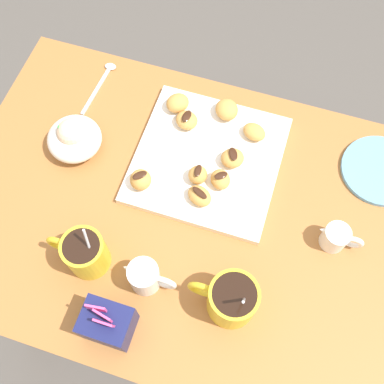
# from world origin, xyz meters

# --- Properties ---
(ground_plane) EXTENTS (8.00, 8.00, 0.00)m
(ground_plane) POSITION_xyz_m (0.00, 0.00, 0.00)
(ground_plane) COLOR #514C47
(dining_table) EXTENTS (0.99, 0.69, 0.74)m
(dining_table) POSITION_xyz_m (0.00, 0.00, 0.59)
(dining_table) COLOR #A36633
(dining_table) RESTS_ON ground_plane
(pastry_plate_square) EXTENTS (0.31, 0.31, 0.02)m
(pastry_plate_square) POSITION_xyz_m (-0.01, -0.13, 0.75)
(pastry_plate_square) COLOR white
(pastry_plate_square) RESTS_ON dining_table
(coffee_mug_yellow_left) EXTENTS (0.13, 0.09, 0.15)m
(coffee_mug_yellow_left) POSITION_xyz_m (-0.14, 0.16, 0.79)
(coffee_mug_yellow_left) COLOR yellow
(coffee_mug_yellow_left) RESTS_ON dining_table
(coffee_mug_yellow_right) EXTENTS (0.12, 0.08, 0.14)m
(coffee_mug_yellow_right) POSITION_xyz_m (0.15, 0.16, 0.79)
(coffee_mug_yellow_right) COLOR yellow
(coffee_mug_yellow_right) RESTS_ON dining_table
(cream_pitcher_white) EXTENTS (0.10, 0.06, 0.07)m
(cream_pitcher_white) POSITION_xyz_m (0.02, 0.16, 0.78)
(cream_pitcher_white) COLOR white
(cream_pitcher_white) RESTS_ON dining_table
(sugar_caddy) EXTENTS (0.09, 0.07, 0.11)m
(sugar_caddy) POSITION_xyz_m (0.06, 0.27, 0.78)
(sugar_caddy) COLOR #191E51
(sugar_caddy) RESTS_ON dining_table
(ice_cream_bowl) EXTENTS (0.12, 0.12, 0.09)m
(ice_cream_bowl) POSITION_xyz_m (0.28, -0.08, 0.78)
(ice_cream_bowl) COLOR white
(ice_cream_bowl) RESTS_ON dining_table
(chocolate_sauce_pitcher) EXTENTS (0.09, 0.05, 0.06)m
(chocolate_sauce_pitcher) POSITION_xyz_m (-0.31, -0.03, 0.77)
(chocolate_sauce_pitcher) COLOR white
(chocolate_sauce_pitcher) RESTS_ON dining_table
(saucer_sky_left) EXTENTS (0.17, 0.17, 0.01)m
(saucer_sky_left) POSITION_xyz_m (-0.38, -0.22, 0.75)
(saucer_sky_left) COLOR #66A8DB
(saucer_sky_left) RESTS_ON dining_table
(loose_spoon_near_saucer) EXTENTS (0.03, 0.16, 0.01)m
(loose_spoon_near_saucer) POSITION_xyz_m (0.29, -0.26, 0.75)
(loose_spoon_near_saucer) COLOR silver
(loose_spoon_near_saucer) RESTS_ON dining_table
(beignet_0) EXTENTS (0.07, 0.07, 0.04)m
(beignet_0) POSITION_xyz_m (0.09, -0.23, 0.78)
(beignet_0) COLOR #D19347
(beignet_0) RESTS_ON pastry_plate_square
(beignet_1) EXTENTS (0.06, 0.06, 0.03)m
(beignet_1) POSITION_xyz_m (-0.09, -0.22, 0.77)
(beignet_1) COLOR #D19347
(beignet_1) RESTS_ON pastry_plate_square
(beignet_2) EXTENTS (0.06, 0.06, 0.04)m
(beignet_2) POSITION_xyz_m (0.10, -0.03, 0.78)
(beignet_2) COLOR #D19347
(beignet_2) RESTS_ON pastry_plate_square
(chocolate_drizzle_2) EXTENTS (0.03, 0.03, 0.00)m
(chocolate_drizzle_2) POSITION_xyz_m (0.10, -0.03, 0.80)
(chocolate_drizzle_2) COLOR #381E11
(chocolate_drizzle_2) RESTS_ON beignet_2
(beignet_3) EXTENTS (0.07, 0.07, 0.03)m
(beignet_3) POSITION_xyz_m (-0.06, -0.14, 0.78)
(beignet_3) COLOR #D19347
(beignet_3) RESTS_ON pastry_plate_square
(chocolate_drizzle_3) EXTENTS (0.03, 0.04, 0.00)m
(chocolate_drizzle_3) POSITION_xyz_m (-0.06, -0.14, 0.79)
(chocolate_drizzle_3) COLOR #381E11
(chocolate_drizzle_3) RESTS_ON beignet_3
(beignet_4) EXTENTS (0.07, 0.06, 0.03)m
(beignet_4) POSITION_xyz_m (0.06, -0.20, 0.77)
(beignet_4) COLOR #D19347
(beignet_4) RESTS_ON pastry_plate_square
(chocolate_drizzle_4) EXTENTS (0.02, 0.03, 0.00)m
(chocolate_drizzle_4) POSITION_xyz_m (0.06, -0.20, 0.79)
(chocolate_drizzle_4) COLOR #381E11
(chocolate_drizzle_4) RESTS_ON beignet_4
(beignet_5) EXTENTS (0.07, 0.06, 0.03)m
(beignet_5) POSITION_xyz_m (-0.02, -0.03, 0.77)
(beignet_5) COLOR #D19347
(beignet_5) RESTS_ON pastry_plate_square
(chocolate_drizzle_5) EXTENTS (0.04, 0.03, 0.00)m
(chocolate_drizzle_5) POSITION_xyz_m (-0.02, -0.03, 0.79)
(chocolate_drizzle_5) COLOR #381E11
(chocolate_drizzle_5) RESTS_ON beignet_5
(beignet_6) EXTENTS (0.05, 0.05, 0.04)m
(beignet_6) POSITION_xyz_m (-0.01, -0.07, 0.78)
(beignet_6) COLOR #D19347
(beignet_6) RESTS_ON pastry_plate_square
(chocolate_drizzle_6) EXTENTS (0.02, 0.03, 0.00)m
(chocolate_drizzle_6) POSITION_xyz_m (-0.01, -0.07, 0.80)
(chocolate_drizzle_6) COLOR #381E11
(chocolate_drizzle_6) RESTS_ON beignet_6
(beignet_7) EXTENTS (0.07, 0.07, 0.04)m
(beignet_7) POSITION_xyz_m (-0.02, -0.25, 0.78)
(beignet_7) COLOR #D19347
(beignet_7) RESTS_ON pastry_plate_square
(beignet_8) EXTENTS (0.06, 0.06, 0.03)m
(beignet_8) POSITION_xyz_m (-0.05, -0.08, 0.78)
(beignet_8) COLOR #D19347
(beignet_8) RESTS_ON pastry_plate_square
(chocolate_drizzle_8) EXTENTS (0.03, 0.03, 0.00)m
(chocolate_drizzle_8) POSITION_xyz_m (-0.05, -0.08, 0.79)
(chocolate_drizzle_8) COLOR #381E11
(chocolate_drizzle_8) RESTS_ON beignet_8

